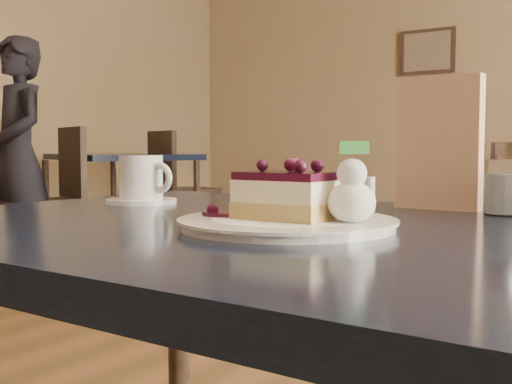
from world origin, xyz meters
The scene contains 11 objects.
main_table centered at (0.05, -0.02, 0.66)m, with size 1.20×0.82×0.74m.
dessert_plate centered at (0.05, -0.07, 0.74)m, with size 0.27×0.27×0.01m, color white.
cheesecake_slice centered at (0.05, -0.07, 0.78)m, with size 0.12×0.09×0.06m.
whipped_cream centered at (0.13, -0.06, 0.78)m, with size 0.06×0.06×0.05m.
berry_sauce centered at (-0.04, -0.07, 0.75)m, with size 0.08×0.08×0.01m, color #3E0F24.
coffee_set centered at (-0.36, 0.10, 0.78)m, with size 0.14×0.13×0.09m.
menu_card centered at (0.12, 0.29, 0.85)m, with size 0.14×0.03×0.22m, color beige.
sugar_shaker centered at (0.23, 0.25, 0.79)m, with size 0.06×0.06×0.11m.
napkin_stack centered at (-0.06, 0.25, 0.76)m, with size 0.12×0.12×0.05m, color white.
bg_table_far_left centered at (-3.02, 2.66, 0.07)m, with size 1.29×1.92×1.27m.
patron centered at (-3.12, 1.84, 0.78)m, with size 0.57×0.37×1.56m, color black.
Camera 1 is at (0.45, -0.75, 0.84)m, focal length 45.00 mm.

